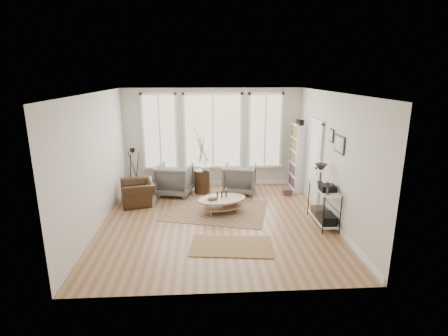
{
  "coord_description": "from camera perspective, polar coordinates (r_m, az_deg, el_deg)",
  "views": [
    {
      "loc": [
        -0.29,
        -7.46,
        3.29
      ],
      "look_at": [
        0.2,
        0.6,
        1.1
      ],
      "focal_mm": 28.0,
      "sensor_mm": 36.0,
      "label": 1
    }
  ],
  "objects": [
    {
      "name": "rug_main",
      "position": [
        8.73,
        -1.29,
        -6.92
      ],
      "size": [
        2.8,
        2.37,
        0.01
      ],
      "primitive_type": "cube",
      "rotation": [
        0.0,
        0.0,
        -0.26
      ],
      "color": "brown",
      "rests_on": "ground"
    },
    {
      "name": "rug_runner",
      "position": [
        7.03,
        1.22,
        -12.62
      ],
      "size": [
        1.69,
        1.06,
        0.01
      ],
      "primitive_type": "cube",
      "rotation": [
        0.0,
        0.0,
        -0.11
      ],
      "color": "brown",
      "rests_on": "ground"
    },
    {
      "name": "tripod_camera",
      "position": [
        10.15,
        -14.48,
        -0.71
      ],
      "size": [
        0.46,
        0.46,
        1.29
      ],
      "color": "black",
      "rests_on": "ground"
    },
    {
      "name": "side_table",
      "position": [
        9.8,
        -3.67,
        0.95
      ],
      "size": [
        0.44,
        0.44,
        1.84
      ],
      "color": "#382111",
      "rests_on": "ground"
    },
    {
      "name": "door",
      "position": [
        9.32,
        14.49,
        1.25
      ],
      "size": [
        0.09,
        1.06,
        2.22
      ],
      "color": "white",
      "rests_on": "ground"
    },
    {
      "name": "vase",
      "position": [
        9.76,
        -3.05,
        0.28
      ],
      "size": [
        0.29,
        0.29,
        0.25
      ],
      "primitive_type": "imported",
      "rotation": [
        0.0,
        0.0,
        -0.22
      ],
      "color": "silver",
      "rests_on": "side_table"
    },
    {
      "name": "bookcase",
      "position": [
        10.33,
        11.93,
        1.77
      ],
      "size": [
        0.31,
        0.85,
        2.06
      ],
      "color": "white",
      "rests_on": "ground"
    },
    {
      "name": "armchair_left",
      "position": [
        9.83,
        -8.11,
        -1.88
      ],
      "size": [
        1.1,
        1.12,
        0.87
      ],
      "primitive_type": "imported",
      "rotation": [
        0.0,
        0.0,
        2.93
      ],
      "color": "slate",
      "rests_on": "ground"
    },
    {
      "name": "book_stack_near",
      "position": [
        9.98,
        10.29,
        -3.78
      ],
      "size": [
        0.23,
        0.28,
        0.18
      ],
      "primitive_type": "cube",
      "rotation": [
        0.0,
        0.0,
        -0.04
      ],
      "color": "maroon",
      "rests_on": "ground"
    },
    {
      "name": "low_shelf",
      "position": [
        8.13,
        15.98,
        -5.42
      ],
      "size": [
        0.38,
        1.08,
        1.3
      ],
      "color": "white",
      "rests_on": "ground"
    },
    {
      "name": "bay_window",
      "position": [
        10.32,
        -1.83,
        5.78
      ],
      "size": [
        4.14,
        0.12,
        2.24
      ],
      "color": "#D3BD89",
      "rests_on": "ground"
    },
    {
      "name": "coffee_table",
      "position": [
        8.49,
        -0.4,
        -5.5
      ],
      "size": [
        1.33,
        1.02,
        0.54
      ],
      "color": "tan",
      "rests_on": "ground"
    },
    {
      "name": "armchair_right",
      "position": [
        9.91,
        2.56,
        -1.74
      ],
      "size": [
        1.06,
        1.07,
        0.82
      ],
      "primitive_type": "imported",
      "rotation": [
        0.0,
        0.0,
        2.92
      ],
      "color": "slate",
      "rests_on": "ground"
    },
    {
      "name": "wall_art",
      "position": [
        7.87,
        18.0,
        4.08
      ],
      "size": [
        0.04,
        0.88,
        0.44
      ],
      "color": "black",
      "rests_on": "ground"
    },
    {
      "name": "room",
      "position": [
        7.72,
        -1.08,
        1.2
      ],
      "size": [
        5.5,
        5.54,
        2.9
      ],
      "color": "#9E724C",
      "rests_on": "ground"
    },
    {
      "name": "book_stack_far",
      "position": [
        9.99,
        10.28,
        -3.81
      ],
      "size": [
        0.24,
        0.29,
        0.16
      ],
      "primitive_type": "cube",
      "rotation": [
        0.0,
        0.0,
        0.19
      ],
      "color": "maroon",
      "rests_on": "ground"
    },
    {
      "name": "accent_chair",
      "position": [
        9.36,
        -13.86,
        -3.91
      ],
      "size": [
        1.11,
        1.03,
        0.6
      ],
      "primitive_type": "imported",
      "rotation": [
        0.0,
        0.0,
        -1.29
      ],
      "color": "#382111",
      "rests_on": "ground"
    }
  ]
}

